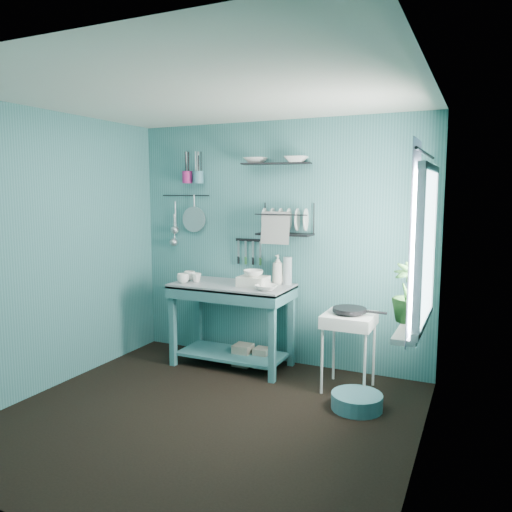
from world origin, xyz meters
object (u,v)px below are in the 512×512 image
at_px(mug_mid, 196,278).
at_px(water_bottle, 288,271).
at_px(dish_rack, 285,219).
at_px(potted_plant, 409,293).
at_px(storage_tin_small, 262,358).
at_px(mug_right, 190,276).
at_px(colander, 194,219).
at_px(wash_tub, 253,281).
at_px(utensil_cup_magenta, 187,177).
at_px(hotplate_stand, 348,352).
at_px(frying_pan, 349,310).
at_px(utensil_cup_teal, 198,177).
at_px(mug_left, 183,278).
at_px(storage_tin_large, 243,355).
at_px(soap_bottle, 278,269).
at_px(floor_basin, 357,401).
at_px(work_counter, 232,325).

xyz_separation_m(mug_mid, water_bottle, (0.90, 0.28, 0.09)).
xyz_separation_m(water_bottle, dish_rack, (-0.03, -0.00, 0.52)).
height_order(potted_plant, storage_tin_small, potted_plant).
bearing_deg(mug_right, colander, 112.06).
distance_m(wash_tub, utensil_cup_magenta, 1.42).
xyz_separation_m(mug_mid, hotplate_stand, (1.63, -0.06, -0.55)).
bearing_deg(frying_pan, utensil_cup_teal, 167.74).
bearing_deg(hotplate_stand, mug_mid, 169.94).
xyz_separation_m(mug_mid, frying_pan, (1.63, -0.06, -0.16)).
bearing_deg(utensil_cup_teal, mug_right, -81.98).
bearing_deg(mug_left, storage_tin_small, 17.10).
bearing_deg(mug_mid, utensil_cup_magenta, 132.41).
xyz_separation_m(hotplate_stand, dish_rack, (-0.76, 0.34, 1.16)).
bearing_deg(utensil_cup_magenta, mug_right, -56.26).
distance_m(utensil_cup_magenta, utensil_cup_teal, 0.14).
height_order(hotplate_stand, utensil_cup_teal, utensil_cup_teal).
bearing_deg(storage_tin_small, storage_tin_large, -171.47).
relative_size(wash_tub, soap_bottle, 0.94).
relative_size(hotplate_stand, storage_tin_large, 3.19).
distance_m(water_bottle, colander, 1.24).
bearing_deg(utensil_cup_teal, soap_bottle, -3.92).
relative_size(soap_bottle, storage_tin_large, 1.36).
xyz_separation_m(soap_bottle, potted_plant, (1.40, -0.89, 0.04)).
height_order(mug_mid, utensil_cup_teal, utensil_cup_teal).
bearing_deg(frying_pan, mug_left, -178.73).
xyz_separation_m(mug_left, floor_basin, (1.90, -0.34, -0.84)).
bearing_deg(frying_pan, utensil_cup_magenta, 168.61).
bearing_deg(water_bottle, dish_rack, -171.87).
relative_size(mug_mid, colander, 0.36).
bearing_deg(hotplate_stand, work_counter, 166.53).
xyz_separation_m(utensil_cup_teal, storage_tin_small, (0.84, -0.19, -1.84)).
bearing_deg(hotplate_stand, water_bottle, 146.89).
xyz_separation_m(dish_rack, potted_plant, (1.33, -0.90, -0.46)).
relative_size(colander, floor_basin, 0.66).
distance_m(work_counter, soap_bottle, 0.74).
height_order(work_counter, hotplate_stand, work_counter).
bearing_deg(mug_left, utensil_cup_teal, 97.69).
bearing_deg(water_bottle, utensil_cup_teal, 177.53).
relative_size(work_counter, dish_rack, 2.20).
bearing_deg(mug_right, mug_left, -82.87).
bearing_deg(utensil_cup_teal, mug_left, -82.31).
bearing_deg(mug_mid, dish_rack, 17.59).
bearing_deg(mug_mid, work_counter, 8.97).
distance_m(mug_left, mug_right, 0.16).
xyz_separation_m(wash_tub, utensil_cup_magenta, (-0.93, 0.29, 1.04)).
relative_size(hotplate_stand, utensil_cup_teal, 5.41).
bearing_deg(wash_tub, mug_left, -169.14).
height_order(mug_left, storage_tin_small, mug_left).
xyz_separation_m(soap_bottle, hotplate_stand, (0.83, -0.32, -0.65)).
height_order(mug_right, storage_tin_large, mug_right).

